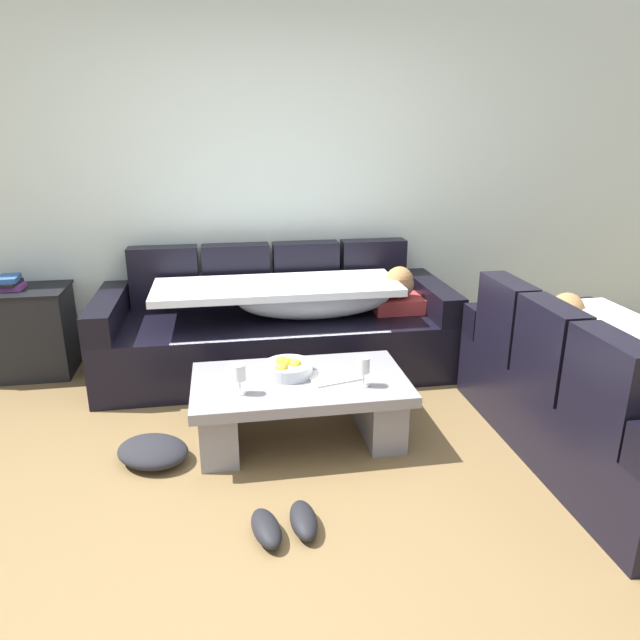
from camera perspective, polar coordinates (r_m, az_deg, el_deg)
ground_plane at (r=2.94m, az=-1.85°, el=-17.45°), size 14.00×14.00×0.00m
back_wall at (r=4.53m, az=-5.85°, el=13.74°), size 9.00×0.10×2.70m
couch_along_wall at (r=4.24m, az=-3.67°, el=-0.71°), size 2.50×0.92×0.88m
couch_near_window at (r=3.51m, az=26.02°, el=-6.83°), size 0.92×1.80×0.88m
coffee_table at (r=3.32m, az=-1.97°, el=-8.05°), size 1.20×0.68×0.38m
fruit_bowl at (r=3.30m, az=-3.19°, el=-4.74°), size 0.28×0.28×0.10m
wine_glass_near_left at (r=3.07m, az=-7.95°, el=-5.24°), size 0.07×0.07×0.17m
wine_glass_near_right at (r=3.14m, az=4.30°, el=-4.55°), size 0.07×0.07×0.17m
open_magazine at (r=3.29m, az=1.28°, el=-5.52°), size 0.32×0.27×0.01m
side_cabinet at (r=4.67m, az=-27.45°, el=-1.08°), size 0.72×0.44×0.64m
book_stack_on_cabinet at (r=4.59m, az=-28.26°, el=3.22°), size 0.18×0.22×0.09m
pair_of_shoes at (r=2.74m, az=-3.46°, el=-19.42°), size 0.32×0.31×0.09m
crumpled_garment at (r=3.33m, az=-16.11°, el=-12.31°), size 0.51×0.48×0.12m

